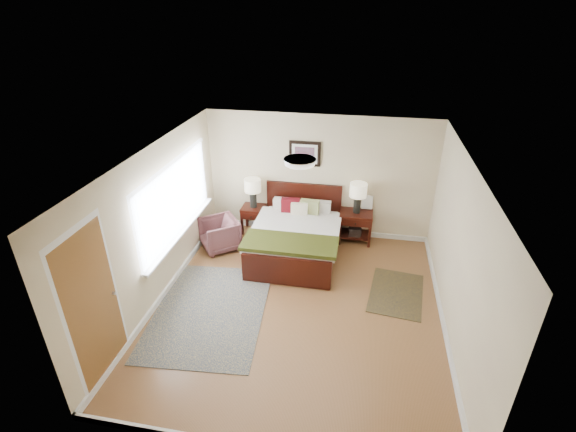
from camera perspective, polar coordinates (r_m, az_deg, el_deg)
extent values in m
plane|color=brown|center=(6.85, 1.34, -12.28)|extent=(5.00, 5.00, 0.00)
cube|color=beige|center=(8.36, 4.26, 5.39)|extent=(4.50, 0.04, 2.50)
cube|color=beige|center=(4.22, -4.42, -20.55)|extent=(4.50, 0.04, 2.50)
cube|color=beige|center=(6.81, -17.57, -1.32)|extent=(0.04, 5.00, 2.50)
cube|color=beige|center=(6.24, 22.38, -4.96)|extent=(0.04, 5.00, 2.50)
cube|color=white|center=(5.60, 1.62, 7.82)|extent=(4.50, 5.00, 0.02)
cube|color=silver|center=(7.28, -15.18, 2.30)|extent=(0.02, 2.72, 1.32)
cube|color=silver|center=(7.28, -15.07, 2.29)|extent=(0.01, 2.60, 1.20)
cube|color=silver|center=(7.54, -14.26, -2.06)|extent=(0.10, 2.72, 0.04)
cube|color=silver|center=(5.67, -25.15, -11.12)|extent=(0.01, 1.00, 2.18)
cube|color=brown|center=(5.68, -24.99, -11.46)|extent=(0.01, 0.90, 2.10)
cylinder|color=#999999|center=(5.94, -22.70, -9.73)|extent=(0.04, 0.04, 0.04)
cylinder|color=white|center=(5.61, 1.61, 7.43)|extent=(0.40, 0.40, 0.07)
cylinder|color=beige|center=(5.60, 1.62, 7.77)|extent=(0.44, 0.44, 0.01)
cube|color=#340D07|center=(8.64, 2.15, 1.18)|extent=(1.54, 0.06, 1.08)
cube|color=#340D07|center=(7.13, -0.28, -7.59)|extent=(1.54, 0.06, 0.54)
cube|color=#340D07|center=(8.05, -4.08, -3.01)|extent=(0.06, 1.92, 0.17)
cube|color=#340D07|center=(7.85, 6.32, -3.99)|extent=(0.06, 1.92, 0.17)
cube|color=beige|center=(7.85, 1.06, -2.72)|extent=(1.44, 1.90, 0.21)
cube|color=beige|center=(7.70, 0.94, -2.16)|extent=(1.62, 1.67, 0.10)
cube|color=#383B11|center=(7.24, 0.26, -3.79)|extent=(1.66, 0.70, 0.07)
cube|color=beige|center=(8.41, -0.35, 1.59)|extent=(0.48, 0.18, 0.25)
cube|color=beige|center=(8.32, 4.21, 1.22)|extent=(0.48, 0.18, 0.25)
cube|color=#560910|center=(8.27, 0.34, 1.41)|extent=(0.38, 0.17, 0.31)
cube|color=#8B9153|center=(8.21, 2.99, 1.19)|extent=(0.37, 0.16, 0.31)
cube|color=beige|center=(8.17, 1.57, 0.93)|extent=(0.33, 0.13, 0.27)
cube|color=black|center=(8.21, 2.31, 8.52)|extent=(0.62, 0.03, 0.50)
cube|color=silver|center=(8.19, 2.29, 8.47)|extent=(0.50, 0.01, 0.38)
cube|color=#A52D23|center=(8.18, 2.28, 8.45)|extent=(0.38, 0.01, 0.28)
cube|color=#340D07|center=(8.67, -4.72, 1.11)|extent=(0.48, 0.43, 0.05)
cube|color=#340D07|center=(8.69, -6.30, -0.99)|extent=(0.05, 0.05, 0.53)
cube|color=#340D07|center=(8.59, -3.61, -1.24)|extent=(0.05, 0.05, 0.53)
cube|color=#340D07|center=(9.01, -5.64, 0.12)|extent=(0.05, 0.05, 0.53)
cube|color=#340D07|center=(8.91, -3.04, -0.11)|extent=(0.05, 0.05, 0.53)
cube|color=#340D07|center=(8.54, -5.04, -0.08)|extent=(0.42, 0.03, 0.14)
cube|color=#340D07|center=(8.37, 9.33, 0.34)|extent=(0.64, 0.48, 0.05)
cube|color=#340D07|center=(8.34, 7.10, -2.09)|extent=(0.05, 0.05, 0.59)
cube|color=#340D07|center=(8.34, 11.11, -2.43)|extent=(0.05, 0.05, 0.59)
cube|color=#340D07|center=(8.71, 7.31, -0.73)|extent=(0.05, 0.05, 0.59)
cube|color=#340D07|center=(8.71, 11.15, -1.06)|extent=(0.05, 0.05, 0.59)
cube|color=#340D07|center=(8.22, 9.21, -0.99)|extent=(0.58, 0.03, 0.14)
cube|color=#340D07|center=(8.60, 9.09, -2.48)|extent=(0.58, 0.42, 0.03)
cube|color=black|center=(8.58, 9.11, -2.31)|extent=(0.24, 0.30, 0.03)
cube|color=black|center=(8.56, 9.12, -2.10)|extent=(0.24, 0.30, 0.03)
cube|color=black|center=(8.55, 9.14, -1.90)|extent=(0.24, 0.30, 0.03)
cube|color=black|center=(8.53, 9.16, -1.70)|extent=(0.24, 0.30, 0.03)
cube|color=black|center=(8.51, 9.18, -1.49)|extent=(0.24, 0.30, 0.03)
cylinder|color=black|center=(8.59, -4.77, 2.25)|extent=(0.14, 0.14, 0.32)
cylinder|color=black|center=(8.51, -4.82, 3.34)|extent=(0.02, 0.02, 0.06)
cylinder|color=beige|center=(8.46, -4.85, 4.21)|extent=(0.33, 0.33, 0.26)
cylinder|color=black|center=(8.29, 9.43, 1.51)|extent=(0.14, 0.14, 0.32)
cylinder|color=black|center=(8.21, 9.52, 2.63)|extent=(0.02, 0.02, 0.06)
cylinder|color=beige|center=(8.16, 9.60, 3.53)|extent=(0.33, 0.33, 0.26)
imported|color=brown|center=(8.25, -9.35, -2.47)|extent=(0.95, 0.95, 0.63)
cube|color=#0D2041|center=(6.87, -10.64, -12.65)|extent=(1.89, 2.53, 0.01)
cube|color=black|center=(7.35, 14.58, -10.12)|extent=(0.99, 1.36, 0.01)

